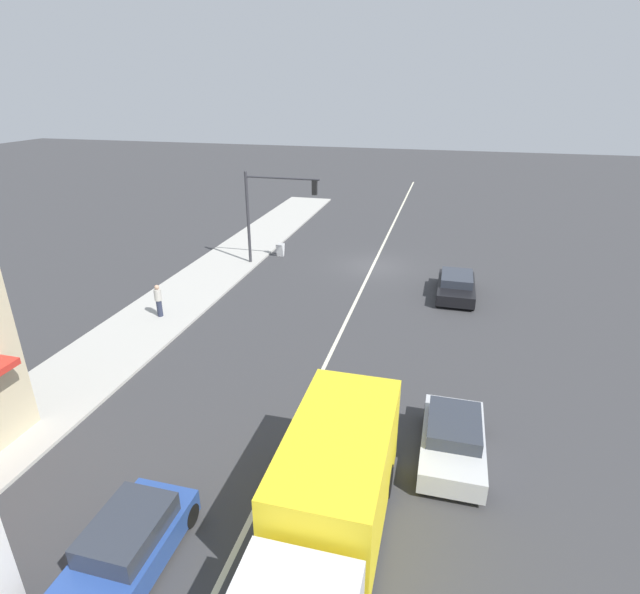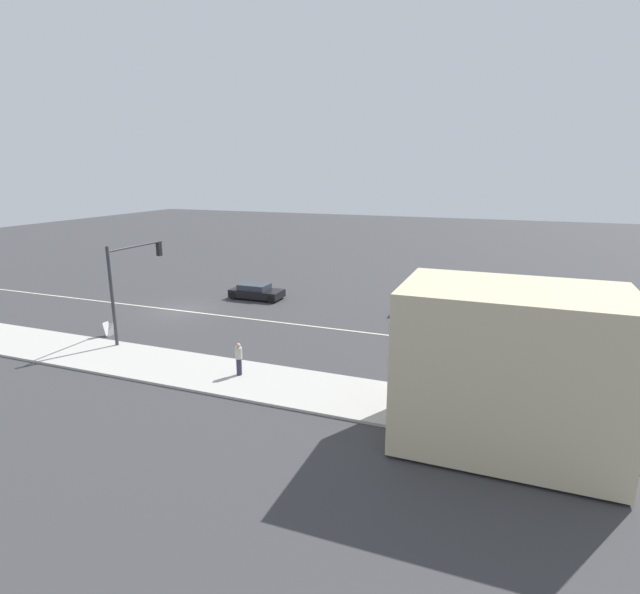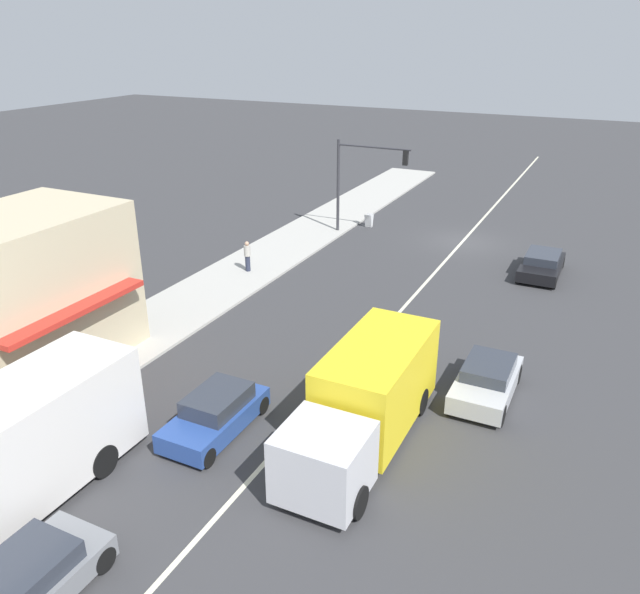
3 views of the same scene
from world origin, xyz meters
name	(u,v)px [view 1 (image 1 of 3)]	position (x,y,z in m)	size (l,w,h in m)	color
ground_plane	(279,460)	(0.00, 18.00, 0.00)	(160.00, 160.00, 0.00)	#38383A
sidewalk_right	(18,422)	(9.00, 18.50, 0.06)	(4.00, 73.00, 0.12)	#B2AFA8
lane_marking_center	(373,266)	(0.00, 0.00, 0.00)	(0.16, 60.00, 0.01)	beige
traffic_signal_main	(270,203)	(6.12, 1.45, 3.90)	(4.59, 0.34, 5.60)	#333338
pedestrian	(158,300)	(8.75, 10.04, 0.96)	(0.34, 0.34, 1.60)	#282D42
warning_aframe_sign	(280,250)	(6.19, -0.38, 0.43)	(0.45, 0.53, 0.84)	silver
delivery_truck	(330,504)	(-2.20, 20.65, 1.47)	(2.44, 7.50, 2.87)	silver
coupe_blue	(127,547)	(2.20, 22.29, 0.63)	(1.76, 3.84, 1.33)	#284793
sedan_silver	(453,440)	(-5.00, 16.52, 0.63)	(1.84, 3.86, 1.27)	#B7BABF
suv_black	(456,286)	(-5.00, 3.56, 0.56)	(1.91, 4.05, 1.16)	black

